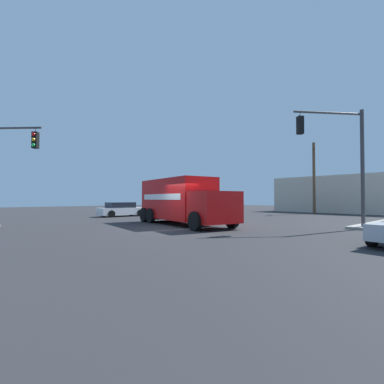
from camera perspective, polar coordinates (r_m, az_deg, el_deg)
The scene contains 6 objects.
ground_plane at distance 15.78m, azimuth -4.83°, elevation -7.39°, with size 100.00×100.00×0.00m, color #2B2B2D.
delivery_truck at distance 17.88m, azimuth -2.06°, elevation -1.78°, with size 8.43×4.02×2.94m.
traffic_light_secondary at distance 17.33m, azimuth 28.29°, elevation 7.63°, with size 2.43×3.36×6.40m.
sedan_white at distance 27.01m, azimuth -14.18°, elevation -3.50°, with size 2.24×4.40×1.31m.
utility_pole at distance 33.76m, azimuth 23.64°, elevation 2.87°, with size 1.05×2.04×7.88m.
building_backdrop at distance 36.85m, azimuth 34.06°, elevation -0.35°, with size 22.46×6.00×4.31m, color beige.
Camera 1 is at (12.42, -9.60, 1.66)m, focal length 26.12 mm.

